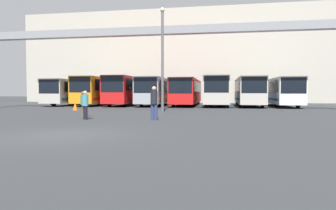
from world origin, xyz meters
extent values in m
plane|color=#2D3033|center=(0.00, 0.00, 0.00)|extent=(200.00, 200.00, 0.00)
cube|color=#B7B2A3|center=(0.00, 41.69, 7.21)|extent=(52.78, 12.00, 14.43)
cube|color=gray|center=(0.00, 16.70, 7.04)|extent=(33.86, 0.80, 0.70)
cube|color=beige|center=(-12.19, 25.28, 1.68)|extent=(2.52, 12.30, 2.66)
cube|color=black|center=(-12.19, 19.15, 2.16)|extent=(2.32, 0.06, 1.49)
cube|color=black|center=(-12.19, 25.28, 2.16)|extent=(2.55, 10.46, 1.12)
cube|color=#1966B2|center=(-12.19, 25.28, 0.83)|extent=(2.55, 11.69, 0.24)
cylinder|color=black|center=(-13.29, 21.84, 0.53)|extent=(0.28, 1.05, 1.05)
cylinder|color=black|center=(-11.09, 21.84, 0.53)|extent=(0.28, 1.05, 1.05)
cylinder|color=black|center=(-13.29, 28.73, 0.53)|extent=(0.28, 1.05, 1.05)
cylinder|color=black|center=(-11.09, 28.73, 0.53)|extent=(0.28, 1.05, 1.05)
cube|color=orange|center=(-8.71, 25.16, 1.81)|extent=(2.56, 12.06, 2.92)
cube|color=black|center=(-8.71, 19.15, 2.35)|extent=(2.36, 0.06, 1.64)
cube|color=black|center=(-8.71, 25.16, 2.35)|extent=(2.59, 10.25, 1.23)
cube|color=red|center=(-8.71, 25.16, 0.88)|extent=(2.59, 11.46, 0.24)
cylinder|color=black|center=(-9.83, 21.78, 0.46)|extent=(0.28, 0.92, 0.92)
cylinder|color=black|center=(-7.59, 21.78, 0.46)|extent=(0.28, 0.92, 0.92)
cylinder|color=black|center=(-9.83, 28.54, 0.46)|extent=(0.28, 0.92, 0.92)
cylinder|color=black|center=(-7.59, 28.54, 0.46)|extent=(0.28, 0.92, 0.92)
cube|color=red|center=(-5.22, 24.19, 1.84)|extent=(2.57, 10.12, 2.97)
cube|color=black|center=(-5.22, 19.15, 2.39)|extent=(2.37, 0.06, 1.66)
cube|color=black|center=(-5.22, 24.19, 2.39)|extent=(2.60, 8.61, 1.25)
cube|color=red|center=(-5.22, 24.19, 0.88)|extent=(2.60, 9.62, 0.24)
cylinder|color=black|center=(-6.35, 21.36, 0.51)|extent=(0.28, 1.02, 1.02)
cylinder|color=black|center=(-4.10, 21.36, 0.51)|extent=(0.28, 1.02, 1.02)
cylinder|color=black|center=(-6.35, 27.03, 0.51)|extent=(0.28, 1.02, 1.02)
cylinder|color=black|center=(-4.10, 27.03, 0.51)|extent=(0.28, 1.02, 1.02)
cube|color=#999EA5|center=(-1.74, 25.34, 1.75)|extent=(2.60, 12.41, 2.80)
cube|color=black|center=(-1.74, 19.15, 2.26)|extent=(2.39, 0.06, 1.57)
cube|color=black|center=(-1.74, 25.34, 2.26)|extent=(2.63, 10.55, 1.17)
cube|color=orange|center=(-1.74, 25.34, 0.85)|extent=(2.63, 11.79, 0.24)
cylinder|color=black|center=(-2.88, 21.86, 0.49)|extent=(0.28, 0.97, 0.97)
cylinder|color=black|center=(-0.60, 21.86, 0.49)|extent=(0.28, 0.97, 0.97)
cylinder|color=black|center=(-2.88, 28.81, 0.49)|extent=(0.28, 0.97, 0.97)
cylinder|color=black|center=(-0.60, 28.81, 0.49)|extent=(0.28, 0.97, 0.97)
cube|color=red|center=(1.74, 25.33, 1.70)|extent=(2.52, 12.39, 2.69)
cube|color=black|center=(1.74, 19.15, 2.19)|extent=(2.32, 0.06, 1.51)
cube|color=black|center=(1.74, 25.33, 2.19)|extent=(2.55, 10.53, 1.13)
cube|color=red|center=(1.74, 25.33, 0.83)|extent=(2.55, 11.77, 0.24)
cylinder|color=black|center=(0.64, 21.86, 0.50)|extent=(0.28, 1.01, 1.01)
cylinder|color=black|center=(2.84, 21.86, 0.50)|extent=(0.28, 1.01, 1.01)
cylinder|color=black|center=(0.64, 28.80, 0.50)|extent=(0.28, 1.01, 1.01)
cylinder|color=black|center=(2.84, 28.80, 0.50)|extent=(0.28, 1.01, 1.01)
cube|color=beige|center=(5.22, 24.16, 1.78)|extent=(2.55, 10.05, 2.87)
cube|color=black|center=(5.22, 19.15, 2.32)|extent=(2.34, 0.06, 1.61)
cube|color=black|center=(5.22, 24.16, 2.32)|extent=(2.58, 8.54, 1.20)
cube|color=#268C4C|center=(5.22, 24.16, 0.87)|extent=(2.58, 9.55, 0.24)
cylinder|color=black|center=(4.11, 21.34, 0.52)|extent=(0.28, 1.05, 1.05)
cylinder|color=black|center=(6.34, 21.34, 0.52)|extent=(0.28, 1.05, 1.05)
cylinder|color=black|center=(4.11, 26.97, 0.52)|extent=(0.28, 1.05, 1.05)
cylinder|color=black|center=(6.34, 26.97, 0.52)|extent=(0.28, 1.05, 1.05)
cube|color=beige|center=(8.71, 24.51, 1.73)|extent=(2.52, 10.75, 2.76)
cube|color=black|center=(8.71, 19.15, 2.23)|extent=(2.31, 0.06, 1.54)
cube|color=black|center=(8.71, 24.51, 2.23)|extent=(2.55, 9.14, 1.16)
cube|color=#1966B2|center=(8.71, 24.51, 0.85)|extent=(2.55, 10.22, 0.24)
cylinder|color=black|center=(7.61, 21.50, 0.54)|extent=(0.28, 1.08, 1.08)
cylinder|color=black|center=(9.81, 21.50, 0.54)|extent=(0.28, 1.08, 1.08)
cylinder|color=black|center=(7.61, 27.52, 0.54)|extent=(0.28, 1.08, 1.08)
cylinder|color=black|center=(9.81, 27.52, 0.54)|extent=(0.28, 1.08, 1.08)
cube|color=silver|center=(12.19, 25.20, 1.69)|extent=(2.44, 12.13, 2.67)
cube|color=black|center=(12.19, 19.15, 2.18)|extent=(2.24, 0.06, 1.50)
cube|color=black|center=(12.19, 25.20, 2.18)|extent=(2.47, 10.31, 1.12)
cube|color=#1966B2|center=(12.19, 25.20, 0.83)|extent=(2.47, 11.53, 0.24)
cylinder|color=black|center=(11.13, 21.80, 0.48)|extent=(0.28, 0.97, 0.97)
cylinder|color=black|center=(13.25, 21.80, 0.48)|extent=(0.28, 0.97, 0.97)
cylinder|color=black|center=(11.13, 28.60, 0.48)|extent=(0.28, 0.97, 0.97)
cylinder|color=black|center=(13.25, 28.60, 0.48)|extent=(0.28, 0.97, 0.97)
cylinder|color=brown|center=(-2.82, 7.53, 0.38)|extent=(0.17, 0.17, 0.76)
cylinder|color=brown|center=(-2.69, 7.46, 0.38)|extent=(0.17, 0.17, 0.76)
cylinder|color=#4C724C|center=(-2.76, 7.50, 1.07)|extent=(0.33, 0.33, 0.63)
sphere|color=brown|center=(-2.76, 7.50, 1.49)|extent=(0.20, 0.20, 0.20)
cylinder|color=navy|center=(2.07, 6.29, 0.44)|extent=(0.20, 0.20, 0.88)
cylinder|color=navy|center=(1.90, 6.29, 0.44)|extent=(0.20, 0.20, 0.88)
cylinder|color=black|center=(1.99, 6.29, 1.25)|extent=(0.39, 0.39, 0.74)
sphere|color=tan|center=(1.99, 6.29, 1.74)|extent=(0.24, 0.24, 0.24)
cylinder|color=black|center=(-1.86, 5.95, 0.38)|extent=(0.18, 0.18, 0.77)
cylinder|color=black|center=(-1.97, 6.05, 0.38)|extent=(0.18, 0.18, 0.77)
cylinder|color=teal|center=(-1.91, 6.00, 1.09)|extent=(0.34, 0.34, 0.64)
sphere|color=tan|center=(-1.91, 6.00, 1.51)|extent=(0.21, 0.21, 0.21)
cone|color=orange|center=(-6.67, 14.12, 0.36)|extent=(0.43, 0.43, 0.71)
cylinder|color=#595B60|center=(1.18, 12.94, 3.84)|extent=(0.20, 0.20, 7.68)
sphere|color=beige|center=(1.18, 12.94, 7.83)|extent=(0.36, 0.36, 0.36)
camera|label=1|loc=(5.54, -9.76, 1.51)|focal=32.00mm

